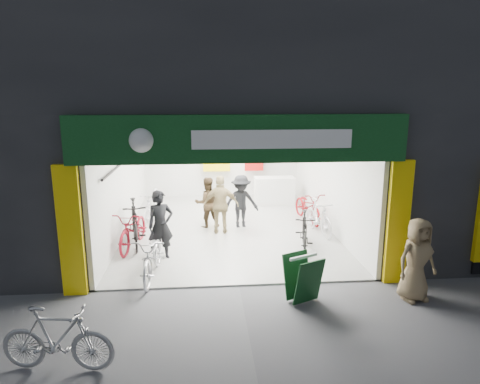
{
  "coord_description": "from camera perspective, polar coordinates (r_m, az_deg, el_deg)",
  "views": [
    {
      "loc": [
        -0.69,
        -8.11,
        3.88
      ],
      "look_at": [
        0.14,
        1.5,
        1.65
      ],
      "focal_mm": 32.0,
      "sensor_mm": 36.0,
      "label": 1
    }
  ],
  "objects": [
    {
      "name": "ground",
      "position": [
        9.01,
        -0.09,
        -12.48
      ],
      "size": [
        60.0,
        60.0,
        0.0
      ],
      "primitive_type": "plane",
      "color": "#56565B",
      "rests_on": "ground"
    },
    {
      "name": "building",
      "position": [
        13.2,
        2.07,
        14.89
      ],
      "size": [
        17.0,
        10.27,
        8.0
      ],
      "color": "#232326",
      "rests_on": "ground"
    },
    {
      "name": "bike_left_front",
      "position": [
        9.41,
        -11.53,
        -8.37
      ],
      "size": [
        0.77,
        1.91,
        0.98
      ],
      "primitive_type": "imported",
      "rotation": [
        0.0,
        0.0,
        -0.06
      ],
      "color": "silver",
      "rests_on": "ground"
    },
    {
      "name": "bike_left_midfront",
      "position": [
        11.44,
        -13.88,
        -4.06
      ],
      "size": [
        0.93,
        2.05,
        1.19
      ],
      "primitive_type": "imported",
      "rotation": [
        0.0,
        0.0,
        0.19
      ],
      "color": "black",
      "rests_on": "ground"
    },
    {
      "name": "bike_left_midback",
      "position": [
        11.25,
        -14.04,
        -4.79
      ],
      "size": [
        0.98,
        2.05,
        1.03
      ],
      "primitive_type": "imported",
      "rotation": [
        0.0,
        0.0,
        -0.16
      ],
      "color": "maroon",
      "rests_on": "ground"
    },
    {
      "name": "bike_left_back",
      "position": [
        13.07,
        -11.52,
        -2.11
      ],
      "size": [
        0.84,
        1.83,
        1.06
      ],
      "primitive_type": "imported",
      "rotation": [
        0.0,
        0.0,
        -0.2
      ],
      "color": "silver",
      "rests_on": "ground"
    },
    {
      "name": "bike_right_front",
      "position": [
        10.87,
        8.57,
        -5.3
      ],
      "size": [
        0.78,
        1.7,
        0.98
      ],
      "primitive_type": "imported",
      "rotation": [
        0.0,
        0.0,
        -0.2
      ],
      "color": "black",
      "rests_on": "ground"
    },
    {
      "name": "bike_right_mid",
      "position": [
        13.35,
        9.03,
        -1.91
      ],
      "size": [
        0.94,
        1.91,
        0.96
      ],
      "primitive_type": "imported",
      "rotation": [
        0.0,
        0.0,
        0.17
      ],
      "color": "maroon",
      "rests_on": "ground"
    },
    {
      "name": "bike_right_back",
      "position": [
        12.2,
        10.42,
        -3.3
      ],
      "size": [
        0.75,
        1.72,
        1.0
      ],
      "primitive_type": "imported",
      "rotation": [
        0.0,
        0.0,
        0.18
      ],
      "color": "silver",
      "rests_on": "ground"
    },
    {
      "name": "parked_bike",
      "position": [
        6.89,
        -23.2,
        -17.55
      ],
      "size": [
        1.69,
        0.7,
        0.99
      ],
      "primitive_type": "imported",
      "rotation": [
        0.0,
        0.0,
        1.42
      ],
      "color": "#A6A7AB",
      "rests_on": "ground"
    },
    {
      "name": "customer_a",
      "position": [
        10.24,
        -10.54,
        -4.45
      ],
      "size": [
        0.72,
        0.61,
        1.69
      ],
      "primitive_type": "imported",
      "rotation": [
        0.0,
        0.0,
        0.39
      ],
      "color": "black",
      "rests_on": "ground"
    },
    {
      "name": "customer_b",
      "position": [
        12.55,
        -4.4,
        -1.44
      ],
      "size": [
        0.84,
        0.71,
        1.52
      ],
      "primitive_type": "imported",
      "rotation": [
        0.0,
        0.0,
        3.35
      ],
      "color": "#3E2E1C",
      "rests_on": "ground"
    },
    {
      "name": "customer_c",
      "position": [
        12.45,
        0.14,
        -1.35
      ],
      "size": [
        1.1,
        0.73,
        1.59
      ],
      "primitive_type": "imported",
      "rotation": [
        0.0,
        0.0,
        0.14
      ],
      "color": "black",
      "rests_on": "ground"
    },
    {
      "name": "customer_d",
      "position": [
        11.89,
        -2.56,
        -1.79
      ],
      "size": [
        1.01,
        0.47,
        1.69
      ],
      "primitive_type": "imported",
      "rotation": [
        0.0,
        0.0,
        3.08
      ],
      "color": "#988558",
      "rests_on": "ground"
    },
    {
      "name": "pedestrian_near",
      "position": [
        8.84,
        22.5,
        -8.34
      ],
      "size": [
        0.88,
        0.67,
        1.62
      ],
      "primitive_type": "imported",
      "rotation": [
        0.0,
        0.0,
        0.22
      ],
      "color": "olive",
      "rests_on": "ground"
    },
    {
      "name": "sandwich_board",
      "position": [
        8.31,
        8.38,
        -11.17
      ],
      "size": [
        0.77,
        0.78,
        0.89
      ],
      "rotation": [
        0.0,
        0.0,
        0.43
      ],
      "color": "#0E3917",
      "rests_on": "ground"
    }
  ]
}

